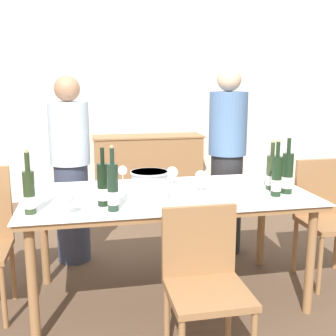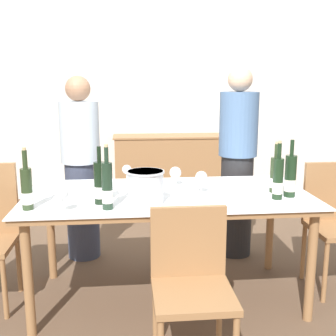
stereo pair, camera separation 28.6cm
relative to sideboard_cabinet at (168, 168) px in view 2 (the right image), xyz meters
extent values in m
plane|color=brown|center=(-0.25, -2.52, -0.43)|extent=(12.00, 12.00, 0.00)
cube|color=silver|center=(-0.25, 0.29, 0.97)|extent=(8.00, 0.10, 2.80)
cube|color=#996B42|center=(0.00, 0.00, -0.01)|extent=(1.35, 0.44, 0.84)
cube|color=#996B42|center=(0.00, 0.00, 0.42)|extent=(1.39, 0.46, 0.02)
cylinder|color=#996B42|center=(-1.13, -2.91, -0.06)|extent=(0.06, 0.06, 0.73)
cylinder|color=#996B42|center=(0.63, -2.91, -0.06)|extent=(0.06, 0.06, 0.73)
cylinder|color=#996B42|center=(-1.13, -2.13, -0.06)|extent=(0.06, 0.06, 0.73)
cylinder|color=#996B42|center=(0.63, -2.13, -0.06)|extent=(0.06, 0.06, 0.73)
cube|color=#996B42|center=(-0.25, -2.52, 0.32)|extent=(1.92, 0.94, 0.04)
cube|color=white|center=(-0.25, -2.52, 0.34)|extent=(1.95, 0.97, 0.01)
cylinder|color=silver|center=(-0.41, -2.74, 0.45)|extent=(0.23, 0.23, 0.21)
cylinder|color=silver|center=(-0.41, -2.74, 0.55)|extent=(0.24, 0.24, 0.01)
cylinder|color=black|center=(0.56, -2.67, 0.48)|extent=(0.08, 0.08, 0.28)
cylinder|color=silver|center=(0.56, -2.67, 0.42)|extent=(0.08, 0.08, 0.08)
cylinder|color=black|center=(0.56, -2.67, 0.67)|extent=(0.03, 0.03, 0.10)
cylinder|color=#28381E|center=(-1.12, -2.80, 0.47)|extent=(0.07, 0.07, 0.25)
cylinder|color=white|center=(-1.12, -2.80, 0.41)|extent=(0.07, 0.07, 0.07)
cylinder|color=#28381E|center=(-1.12, -2.80, 0.65)|extent=(0.03, 0.03, 0.11)
cylinder|color=tan|center=(-1.12, -2.80, 0.71)|extent=(0.02, 0.02, 0.02)
cylinder|color=black|center=(0.45, -2.72, 0.48)|extent=(0.07, 0.07, 0.27)
cylinder|color=silver|center=(0.45, -2.72, 0.42)|extent=(0.07, 0.07, 0.08)
cylinder|color=black|center=(0.45, -2.72, 0.66)|extent=(0.03, 0.03, 0.10)
cylinder|color=tan|center=(0.45, -2.72, 0.72)|extent=(0.02, 0.02, 0.02)
cylinder|color=#28381E|center=(0.50, -2.55, 0.46)|extent=(0.07, 0.07, 0.24)
cylinder|color=white|center=(0.50, -2.55, 0.41)|extent=(0.07, 0.07, 0.07)
cylinder|color=#28381E|center=(0.50, -2.55, 0.63)|extent=(0.03, 0.03, 0.10)
cylinder|color=tan|center=(0.50, -2.55, 0.69)|extent=(0.02, 0.02, 0.02)
cylinder|color=black|center=(-0.69, -2.72, 0.47)|extent=(0.07, 0.07, 0.27)
cylinder|color=white|center=(-0.69, -2.72, 0.42)|extent=(0.08, 0.08, 0.07)
cylinder|color=black|center=(-0.69, -2.72, 0.66)|extent=(0.03, 0.03, 0.10)
cylinder|color=#1E3323|center=(-0.64, -2.84, 0.48)|extent=(0.07, 0.07, 0.29)
cylinder|color=white|center=(-0.64, -2.84, 0.42)|extent=(0.07, 0.07, 0.08)
cylinder|color=#1E3323|center=(-0.64, -2.84, 0.67)|extent=(0.03, 0.03, 0.09)
cylinder|color=tan|center=(-0.64, -2.84, 0.73)|extent=(0.02, 0.02, 0.02)
cylinder|color=white|center=(-0.02, -2.54, 0.34)|extent=(0.07, 0.07, 0.00)
cylinder|color=white|center=(-0.02, -2.54, 0.39)|extent=(0.01, 0.01, 0.08)
sphere|color=white|center=(-0.02, -2.54, 0.46)|extent=(0.08, 0.08, 0.08)
cylinder|color=white|center=(-0.90, -2.89, 0.34)|extent=(0.07, 0.07, 0.00)
cylinder|color=white|center=(-0.90, -2.89, 0.39)|extent=(0.01, 0.01, 0.08)
sphere|color=white|center=(-0.90, -2.89, 0.46)|extent=(0.08, 0.08, 0.08)
cylinder|color=white|center=(-0.53, -2.20, 0.34)|extent=(0.07, 0.07, 0.00)
cylinder|color=white|center=(-0.53, -2.20, 0.39)|extent=(0.01, 0.01, 0.08)
sphere|color=white|center=(-0.53, -2.20, 0.45)|extent=(0.07, 0.07, 0.07)
cylinder|color=white|center=(-0.17, -2.30, 0.34)|extent=(0.07, 0.07, 0.00)
cylinder|color=white|center=(-0.17, -2.30, 0.38)|extent=(0.01, 0.01, 0.06)
sphere|color=white|center=(-0.17, -2.30, 0.44)|extent=(0.09, 0.09, 0.09)
cylinder|color=#996B42|center=(-1.33, -2.71, -0.22)|extent=(0.03, 0.03, 0.42)
cylinder|color=#996B42|center=(-1.33, -2.34, -0.22)|extent=(0.03, 0.03, 0.42)
cylinder|color=#996B42|center=(0.84, -2.71, -0.21)|extent=(0.03, 0.03, 0.45)
cylinder|color=#996B42|center=(0.84, -2.34, -0.21)|extent=(0.03, 0.03, 0.45)
cube|color=#996B42|center=(1.02, -2.33, 0.28)|extent=(0.42, 0.04, 0.45)
cylinder|color=#996B42|center=(-0.38, -3.14, -0.22)|extent=(0.03, 0.03, 0.42)
cylinder|color=#996B42|center=(-0.01, -3.14, -0.22)|extent=(0.03, 0.03, 0.42)
cube|color=#996B42|center=(-0.19, -3.32, 0.01)|extent=(0.42, 0.42, 0.04)
cube|color=#996B42|center=(-0.19, -3.13, 0.23)|extent=(0.42, 0.04, 0.40)
cylinder|color=#383F56|center=(-0.92, -1.72, 0.00)|extent=(0.28, 0.28, 0.85)
cylinder|color=silver|center=(-0.92, -1.72, 0.68)|extent=(0.33, 0.33, 0.51)
sphere|color=#A37556|center=(-0.92, -1.72, 1.04)|extent=(0.21, 0.21, 0.21)
cylinder|color=#262628|center=(0.43, -1.79, 0.02)|extent=(0.28, 0.28, 0.90)
cylinder|color=#4C6B93|center=(0.43, -1.79, 0.74)|extent=(0.33, 0.33, 0.54)
sphere|color=#DBAD89|center=(0.43, -1.79, 1.12)|extent=(0.21, 0.21, 0.21)
camera|label=1|loc=(-0.80, -5.27, 1.10)|focal=45.00mm
camera|label=2|loc=(-0.52, -5.31, 1.10)|focal=45.00mm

